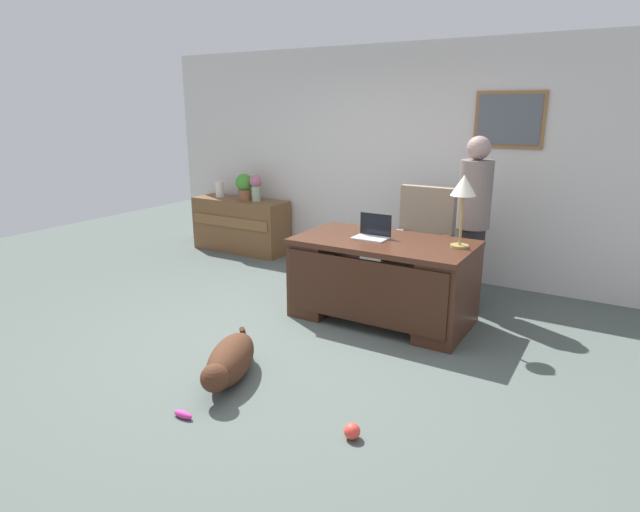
{
  "coord_description": "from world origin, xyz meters",
  "views": [
    {
      "loc": [
        2.44,
        -3.43,
        1.98
      ],
      "look_at": [
        0.2,
        0.3,
        0.75
      ],
      "focal_mm": 29.57,
      "sensor_mm": 36.0,
      "label": 1
    }
  ],
  "objects_px": {
    "armchair": "(421,248)",
    "vase_empty": "(220,189)",
    "laptop": "(373,232)",
    "dog_toy_ball": "(352,431)",
    "desk_lamp": "(464,190)",
    "desk": "(382,278)",
    "credenza": "(241,225)",
    "person_standing": "(473,221)",
    "potted_plant": "(244,185)",
    "vase_with_flowers": "(256,185)",
    "dog_toy_bone": "(183,414)",
    "dog_lying": "(229,361)"
  },
  "relations": [
    {
      "from": "laptop",
      "to": "potted_plant",
      "type": "bearing_deg",
      "value": 153.75
    },
    {
      "from": "desk",
      "to": "vase_with_flowers",
      "type": "xyz_separation_m",
      "value": [
        -2.49,
        1.3,
        0.53
      ]
    },
    {
      "from": "vase_with_flowers",
      "to": "desk",
      "type": "bearing_deg",
      "value": -27.66
    },
    {
      "from": "dog_lying",
      "to": "potted_plant",
      "type": "height_order",
      "value": "potted_plant"
    },
    {
      "from": "credenza",
      "to": "person_standing",
      "type": "height_order",
      "value": "person_standing"
    },
    {
      "from": "dog_lying",
      "to": "laptop",
      "type": "bearing_deg",
      "value": 78.38
    },
    {
      "from": "potted_plant",
      "to": "desk",
      "type": "bearing_deg",
      "value": -25.89
    },
    {
      "from": "armchair",
      "to": "person_standing",
      "type": "distance_m",
      "value": 0.69
    },
    {
      "from": "desk",
      "to": "dog_lying",
      "type": "bearing_deg",
      "value": -106.0
    },
    {
      "from": "desk_lamp",
      "to": "person_standing",
      "type": "bearing_deg",
      "value": 96.02
    },
    {
      "from": "laptop",
      "to": "credenza",
      "type": "bearing_deg",
      "value": 154.52
    },
    {
      "from": "desk",
      "to": "dog_lying",
      "type": "relative_size",
      "value": 1.95
    },
    {
      "from": "desk",
      "to": "credenza",
      "type": "xyz_separation_m",
      "value": [
        -2.77,
        1.3,
        -0.05
      ]
    },
    {
      "from": "potted_plant",
      "to": "laptop",
      "type": "bearing_deg",
      "value": -26.25
    },
    {
      "from": "dog_lying",
      "to": "dog_toy_bone",
      "type": "bearing_deg",
      "value": -83.28
    },
    {
      "from": "desk_lamp",
      "to": "armchair",
      "type": "bearing_deg",
      "value": 129.07
    },
    {
      "from": "laptop",
      "to": "dog_toy_ball",
      "type": "height_order",
      "value": "laptop"
    },
    {
      "from": "desk_lamp",
      "to": "dog_lying",
      "type": "bearing_deg",
      "value": -123.02
    },
    {
      "from": "credenza",
      "to": "person_standing",
      "type": "xyz_separation_m",
      "value": [
        3.38,
        -0.51,
        0.52
      ]
    },
    {
      "from": "laptop",
      "to": "desk",
      "type": "bearing_deg",
      "value": -18.28
    },
    {
      "from": "laptop",
      "to": "potted_plant",
      "type": "xyz_separation_m",
      "value": [
        -2.56,
        1.26,
        0.1
      ]
    },
    {
      "from": "vase_with_flowers",
      "to": "dog_toy_ball",
      "type": "distance_m",
      "value": 4.54
    },
    {
      "from": "credenza",
      "to": "armchair",
      "type": "relative_size",
      "value": 1.2
    },
    {
      "from": "armchair",
      "to": "dog_toy_bone",
      "type": "bearing_deg",
      "value": -98.35
    },
    {
      "from": "desk",
      "to": "armchair",
      "type": "xyz_separation_m",
      "value": [
        0.05,
        0.91,
        0.09
      ]
    },
    {
      "from": "dog_toy_bone",
      "to": "dog_toy_ball",
      "type": "bearing_deg",
      "value": 19.39
    },
    {
      "from": "credenza",
      "to": "vase_with_flowers",
      "type": "bearing_deg",
      "value": 0.29
    },
    {
      "from": "armchair",
      "to": "vase_empty",
      "type": "xyz_separation_m",
      "value": [
        -3.18,
        0.4,
        0.35
      ]
    },
    {
      "from": "armchair",
      "to": "person_standing",
      "type": "xyz_separation_m",
      "value": [
        0.57,
        -0.12,
        0.38
      ]
    },
    {
      "from": "vase_empty",
      "to": "potted_plant",
      "type": "height_order",
      "value": "potted_plant"
    },
    {
      "from": "credenza",
      "to": "dog_toy_bone",
      "type": "bearing_deg",
      "value": -56.2
    },
    {
      "from": "dog_lying",
      "to": "potted_plant",
      "type": "xyz_separation_m",
      "value": [
        -2.21,
        2.97,
        0.79
      ]
    },
    {
      "from": "vase_with_flowers",
      "to": "dog_toy_bone",
      "type": "xyz_separation_m",
      "value": [
        2.07,
        -3.52,
        -0.93
      ]
    },
    {
      "from": "armchair",
      "to": "potted_plant",
      "type": "height_order",
      "value": "armchair"
    },
    {
      "from": "dog_toy_ball",
      "to": "desk",
      "type": "bearing_deg",
      "value": 109.47
    },
    {
      "from": "desk",
      "to": "armchair",
      "type": "distance_m",
      "value": 0.91
    },
    {
      "from": "credenza",
      "to": "vase_empty",
      "type": "xyz_separation_m",
      "value": [
        -0.37,
        0.0,
        0.48
      ]
    },
    {
      "from": "vase_empty",
      "to": "potted_plant",
      "type": "distance_m",
      "value": 0.46
    },
    {
      "from": "desk",
      "to": "desk_lamp",
      "type": "distance_m",
      "value": 1.11
    },
    {
      "from": "desk",
      "to": "vase_empty",
      "type": "distance_m",
      "value": 3.42
    },
    {
      "from": "dog_toy_ball",
      "to": "person_standing",
      "type": "bearing_deg",
      "value": 90.85
    },
    {
      "from": "person_standing",
      "to": "desk_lamp",
      "type": "height_order",
      "value": "person_standing"
    },
    {
      "from": "desk",
      "to": "potted_plant",
      "type": "distance_m",
      "value": 3.03
    },
    {
      "from": "armchair",
      "to": "vase_empty",
      "type": "distance_m",
      "value": 3.22
    },
    {
      "from": "dog_toy_bone",
      "to": "person_standing",
      "type": "bearing_deg",
      "value": 71.18
    },
    {
      "from": "vase_empty",
      "to": "desk",
      "type": "bearing_deg",
      "value": -22.57
    },
    {
      "from": "person_standing",
      "to": "desk",
      "type": "bearing_deg",
      "value": -127.87
    },
    {
      "from": "dog_lying",
      "to": "desk",
      "type": "bearing_deg",
      "value": 74.0
    },
    {
      "from": "laptop",
      "to": "dog_toy_ball",
      "type": "bearing_deg",
      "value": -67.58
    },
    {
      "from": "credenza",
      "to": "potted_plant",
      "type": "height_order",
      "value": "potted_plant"
    }
  ]
}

